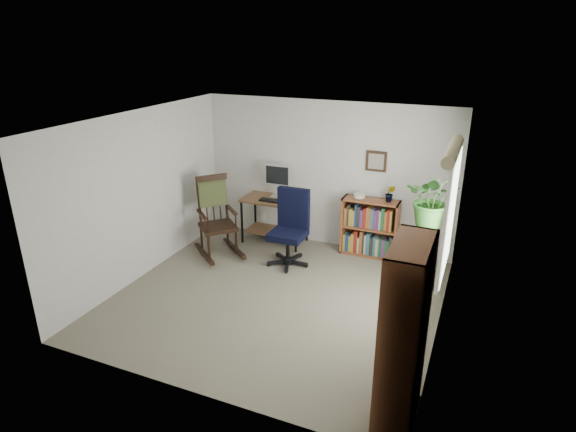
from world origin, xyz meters
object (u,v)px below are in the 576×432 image
at_px(rocking_chair, 217,216).
at_px(office_chair, 288,229).
at_px(tall_bookshelf, 404,337).
at_px(desk, 275,221).
at_px(low_bookshelf, 370,228).

bearing_deg(rocking_chair, office_chair, -43.02).
xyz_separation_m(office_chair, tall_bookshelf, (2.17, -2.54, 0.30)).
relative_size(desk, office_chair, 0.90).
distance_m(low_bookshelf, tall_bookshelf, 3.57).
relative_size(office_chair, rocking_chair, 0.92).
bearing_deg(low_bookshelf, desk, -175.73).
height_order(rocking_chair, tall_bookshelf, tall_bookshelf).
bearing_deg(desk, office_chair, -52.59).
xyz_separation_m(low_bookshelf, tall_bookshelf, (1.11, -3.37, 0.43)).
bearing_deg(desk, tall_bookshelf, -50.08).
xyz_separation_m(office_chair, low_bookshelf, (1.06, 0.83, -0.13)).
height_order(desk, office_chair, office_chair).
xyz_separation_m(rocking_chair, tall_bookshelf, (3.35, -2.46, 0.25)).
bearing_deg(office_chair, rocking_chair, -176.90).
relative_size(rocking_chair, tall_bookshelf, 0.72).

